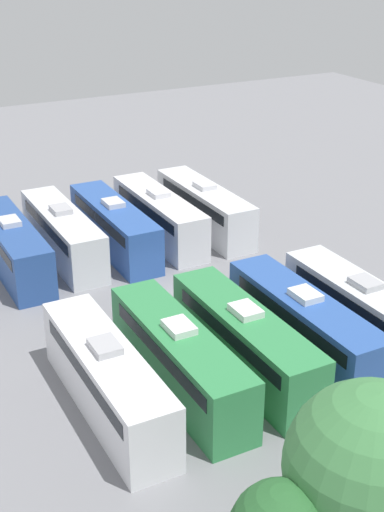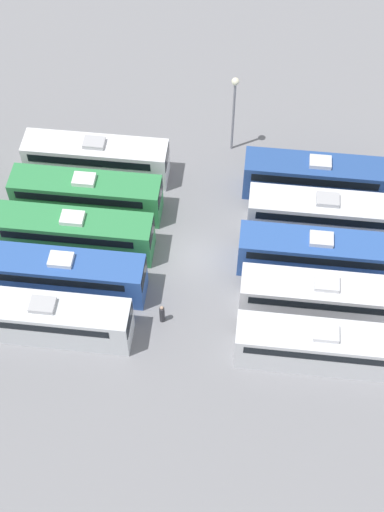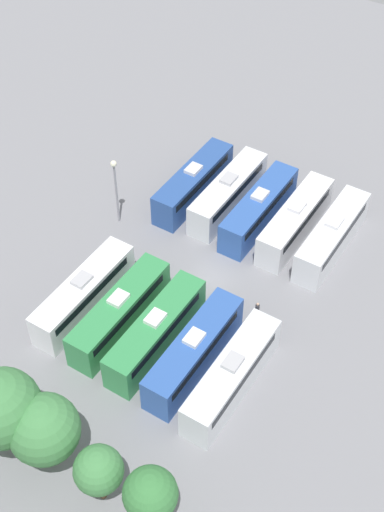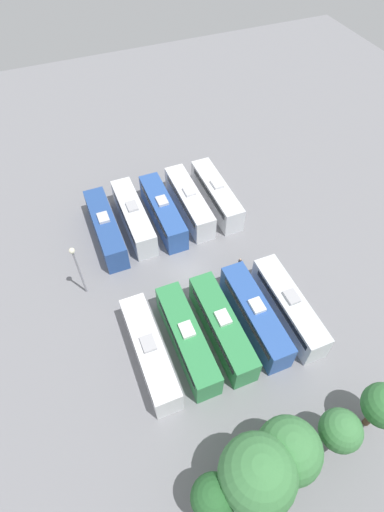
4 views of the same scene
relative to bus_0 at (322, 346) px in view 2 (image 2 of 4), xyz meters
The scene contains 13 objects.
ground_plane 11.62m from the bus_0, 50.51° to the left, with size 113.24×113.24×0.00m, color gray.
bus_0 is the anchor object (origin of this frame).
bus_1 3.70m from the bus_0, ahead, with size 2.51×11.07×3.63m.
bus_2 7.30m from the bus_0, ahead, with size 2.51×11.07×3.63m.
bus_3 10.87m from the bus_0, ahead, with size 2.51×11.07×3.63m.
bus_4 14.46m from the bus_0, ahead, with size 2.51×11.07×3.63m.
bus_5 17.85m from the bus_0, 89.77° to the left, with size 2.51×11.07×3.63m.
bus_6 17.85m from the bus_0, 78.16° to the left, with size 2.51×11.07×3.63m.
bus_7 18.89m from the bus_0, 67.49° to the left, with size 2.51×11.07×3.63m.
bus_8 20.47m from the bus_0, 58.01° to the left, with size 2.51×11.07×3.63m.
bus_9 22.65m from the bus_0, 50.01° to the left, with size 2.51×11.07×3.63m.
worker_person 10.71m from the bus_0, 80.12° to the left, with size 0.36×0.36×1.73m.
light_pole 20.15m from the bus_0, 21.01° to the left, with size 0.60×0.60×7.19m.
Camera 2 is at (-29.98, -3.11, 41.71)m, focal length 50.00 mm.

